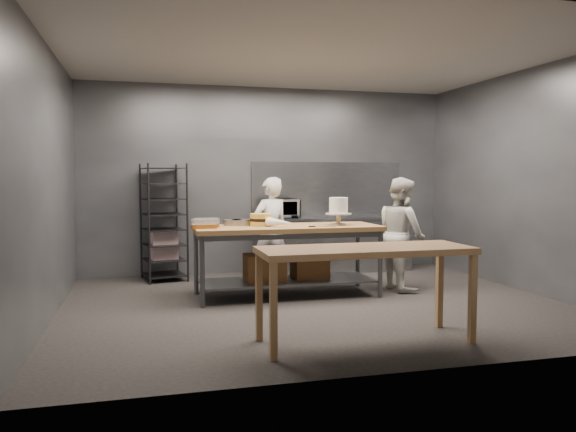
# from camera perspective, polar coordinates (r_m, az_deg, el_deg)

# --- Properties ---
(ground) EXTENTS (6.00, 6.00, 0.00)m
(ground) POSITION_cam_1_polar(r_m,az_deg,el_deg) (6.97, 2.69, -8.87)
(ground) COLOR black
(ground) RESTS_ON ground
(back_wall) EXTENTS (6.00, 0.04, 3.00)m
(back_wall) POSITION_cam_1_polar(r_m,az_deg,el_deg) (9.21, -1.92, 3.67)
(back_wall) COLOR #4C4F54
(back_wall) RESTS_ON ground
(work_table) EXTENTS (2.40, 0.90, 0.92)m
(work_table) POSITION_cam_1_polar(r_m,az_deg,el_deg) (7.31, -0.22, -3.71)
(work_table) COLOR olive
(work_table) RESTS_ON ground
(near_counter) EXTENTS (2.00, 0.70, 0.90)m
(near_counter) POSITION_cam_1_polar(r_m,az_deg,el_deg) (5.29, 7.85, -4.07)
(near_counter) COLOR #8C5E39
(near_counter) RESTS_ON ground
(back_counter) EXTENTS (2.60, 0.60, 0.90)m
(back_counter) POSITION_cam_1_polar(r_m,az_deg,el_deg) (9.25, 4.60, -2.85)
(back_counter) COLOR slate
(back_counter) RESTS_ON ground
(splashback_panel) EXTENTS (2.60, 0.02, 0.90)m
(splashback_panel) POSITION_cam_1_polar(r_m,az_deg,el_deg) (9.47, 4.03, 2.76)
(splashback_panel) COLOR slate
(splashback_panel) RESTS_ON back_counter
(speed_rack) EXTENTS (0.71, 0.75, 1.75)m
(speed_rack) POSITION_cam_1_polar(r_m,az_deg,el_deg) (8.62, -12.51, -0.73)
(speed_rack) COLOR black
(speed_rack) RESTS_ON ground
(chef_behind) EXTENTS (0.66, 0.55, 1.55)m
(chef_behind) POSITION_cam_1_polar(r_m,az_deg,el_deg) (7.97, -1.79, -1.61)
(chef_behind) COLOR silver
(chef_behind) RESTS_ON ground
(chef_right) EXTENTS (0.64, 0.79, 1.55)m
(chef_right) POSITION_cam_1_polar(r_m,az_deg,el_deg) (7.88, 11.43, -1.76)
(chef_right) COLOR silver
(chef_right) RESTS_ON ground
(microwave) EXTENTS (0.54, 0.37, 0.30)m
(microwave) POSITION_cam_1_polar(r_m,az_deg,el_deg) (8.95, -0.67, 0.78)
(microwave) COLOR black
(microwave) RESTS_ON back_counter
(frosted_cake_stand) EXTENTS (0.34, 0.34, 0.36)m
(frosted_cake_stand) POSITION_cam_1_polar(r_m,az_deg,el_deg) (7.37, 5.15, 0.83)
(frosted_cake_stand) COLOR #B9AF94
(frosted_cake_stand) RESTS_ON work_table
(layer_cake) EXTENTS (0.28, 0.28, 0.16)m
(layer_cake) POSITION_cam_1_polar(r_m,az_deg,el_deg) (7.25, -2.78, -0.38)
(layer_cake) COLOR gold
(layer_cake) RESTS_ON work_table
(cake_pans) EXTENTS (0.38, 0.28, 0.07)m
(cake_pans) POSITION_cam_1_polar(r_m,az_deg,el_deg) (7.38, -5.13, -0.64)
(cake_pans) COLOR gray
(cake_pans) RESTS_ON work_table
(piping_bag) EXTENTS (0.34, 0.36, 0.12)m
(piping_bag) POSITION_cam_1_polar(r_m,az_deg,el_deg) (7.05, -0.78, -0.66)
(piping_bag) COLOR white
(piping_bag) RESTS_ON work_table
(offset_spatula) EXTENTS (0.36, 0.02, 0.02)m
(offset_spatula) POSITION_cam_1_polar(r_m,az_deg,el_deg) (7.10, 3.13, -1.08)
(offset_spatula) COLOR slate
(offset_spatula) RESTS_ON work_table
(pastry_clamshells) EXTENTS (0.36, 0.39, 0.11)m
(pastry_clamshells) POSITION_cam_1_polar(r_m,az_deg,el_deg) (7.08, -8.40, -0.72)
(pastry_clamshells) COLOR #9D601F
(pastry_clamshells) RESTS_ON work_table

